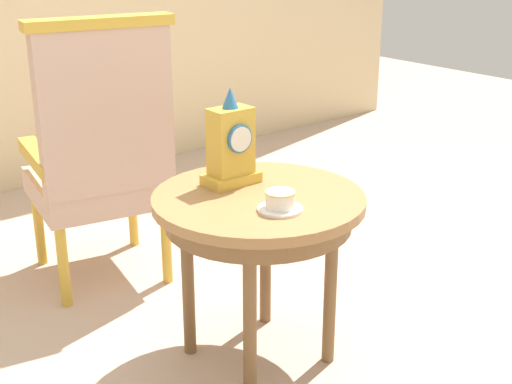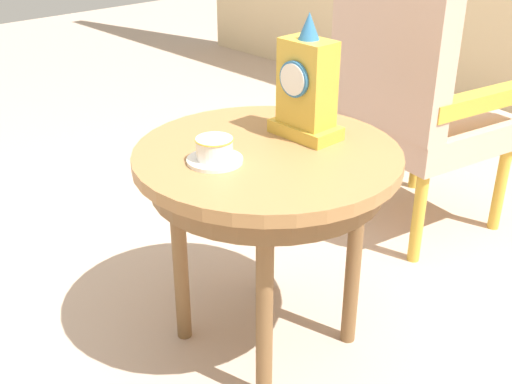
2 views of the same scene
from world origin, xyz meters
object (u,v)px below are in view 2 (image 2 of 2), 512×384
teacup_left (215,151)px  armchair (410,83)px  side_table (267,176)px  mantel_clock (306,89)px

teacup_left → armchair: armchair is taller
side_table → teacup_left: bearing=-103.1°
teacup_left → mantel_clock: size_ratio=0.42×
side_table → armchair: bearing=99.5°
side_table → mantel_clock: (-0.00, 0.15, 0.21)m
side_table → mantel_clock: mantel_clock is taller
side_table → teacup_left: teacup_left is taller
mantel_clock → armchair: armchair is taller
side_table → mantel_clock: 0.26m
teacup_left → armchair: bearing=96.1°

